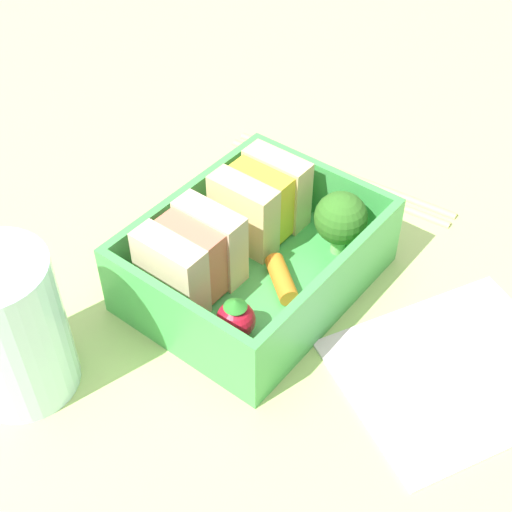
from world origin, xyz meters
TOP-DOWN VIEW (x-y plane):
  - ground_plane at (0.00, 0.00)cm, footprint 120.00×120.00cm
  - bento_tray at (0.00, 0.00)cm, footprint 16.60×12.95cm
  - bento_rim at (0.00, 0.00)cm, footprint 16.60×12.95cm
  - sandwich_left at (-3.70, 2.51)cm, footprint 5.82×5.02cm
  - sandwich_center_left at (3.70, 2.51)cm, footprint 5.82×5.02cm
  - strawberry_far_left at (-5.17, -2.44)cm, footprint 2.53×2.53cm
  - carrot_stick_far_left at (0.07, -2.21)cm, footprint 3.39×3.87cm
  - broccoli_floret at (5.29, -3.28)cm, footprint 3.74×3.74cm
  - chopstick_pair at (13.79, 2.13)cm, footprint 3.64×20.24cm
  - drinking_glass at (-15.37, 6.03)cm, footprint 6.57×6.57cm
  - folded_napkin at (1.66, -14.67)cm, footprint 18.03×16.88cm

SIDE VIEW (x-z plane):
  - ground_plane at x=0.00cm, z-range -2.00..0.00cm
  - folded_napkin at x=1.66cm, z-range 0.00..0.40cm
  - chopstick_pair at x=13.79cm, z-range 0.00..0.70cm
  - bento_tray at x=0.00cm, z-range 0.00..1.20cm
  - carrot_stick_far_left at x=0.07cm, z-range 1.20..2.54cm
  - strawberry_far_left at x=-5.17cm, z-range 1.02..4.15cm
  - bento_rim at x=0.00cm, z-range 1.20..5.62cm
  - sandwich_left at x=-3.70cm, z-range 1.20..6.61cm
  - sandwich_center_left at x=3.70cm, z-range 1.20..6.61cm
  - broccoli_floret at x=5.29cm, z-range 1.74..6.70cm
  - drinking_glass at x=-15.37cm, z-range 0.00..9.88cm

